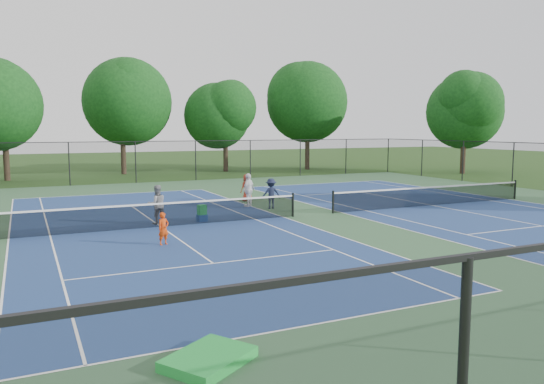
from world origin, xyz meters
name	(u,v)px	position (x,y,z in m)	size (l,w,h in m)	color
ground	(313,215)	(0.00, 0.00, 0.00)	(140.00, 140.00, 0.00)	#234716
court_pad	(313,215)	(0.00, 0.00, 0.00)	(36.00, 36.00, 0.01)	#325A33
tennis_court_left	(161,225)	(-7.00, 0.00, 0.10)	(12.00, 23.83, 1.07)	navy
tennis_court_right	(432,204)	(7.00, 0.00, 0.10)	(12.00, 23.83, 1.07)	navy
perimeter_fence	(314,180)	(0.00, 0.00, 1.60)	(36.08, 36.08, 3.02)	black
tree_back_a	(3,100)	(-13.00, 24.00, 6.04)	(6.80, 6.80, 9.15)	#2D2116
tree_back_b	(121,97)	(-4.00, 26.00, 6.60)	(7.60, 7.60, 10.03)	#2D2116
tree_back_c	(225,111)	(5.00, 25.00, 5.48)	(6.00, 6.00, 8.40)	#2D2116
tree_back_d	(308,98)	(13.00, 24.00, 6.82)	(7.80, 7.80, 10.37)	#2D2116
tree_side_e	(465,107)	(23.00, 14.00, 5.81)	(6.60, 6.60, 8.87)	#2D2116
child_player	(163,229)	(-7.69, -3.28, 0.56)	(0.41, 0.27, 1.12)	red
instructor	(157,204)	(-6.96, 0.80, 0.81)	(0.79, 0.61, 1.62)	gray
bystander_a	(249,190)	(-1.63, 3.71, 0.84)	(0.99, 0.41, 1.69)	white
bystander_b	(271,194)	(-0.90, 2.61, 0.75)	(0.96, 0.55, 1.49)	#171D34
bystander_c	(247,188)	(-0.94, 5.60, 0.74)	(0.73, 0.47, 1.48)	maroon
ball_crate	(202,218)	(-5.12, 0.52, 0.15)	(0.41, 0.28, 0.30)	#16469C
ball_hopper	(202,210)	(-5.12, 0.52, 0.51)	(0.34, 0.26, 0.42)	green
green_tarp	(209,359)	(-9.24, -12.69, 0.10)	(1.42, 1.05, 0.18)	green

